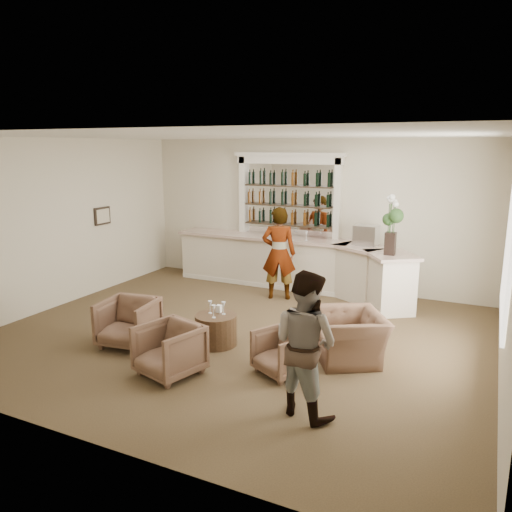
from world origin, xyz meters
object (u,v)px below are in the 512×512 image
(armchair_left, at_px, (128,322))
(cocktail_table, at_px, (216,330))
(armchair_center, at_px, (169,350))
(flower_vase, at_px, (392,221))
(armchair_far, at_px, (350,336))
(guest, at_px, (305,343))
(bar_counter, at_px, (294,264))
(espresso_machine, at_px, (366,235))
(armchair_right, at_px, (283,352))
(sommelier, at_px, (279,253))

(armchair_left, bearing_deg, cocktail_table, 18.46)
(armchair_center, bearing_deg, flower_vase, 77.58)
(armchair_far, bearing_deg, armchair_center, -84.25)
(cocktail_table, bearing_deg, guest, -34.18)
(bar_counter, xyz_separation_m, armchair_left, (-1.22, -4.15, -0.19))
(armchair_left, height_order, armchair_far, armchair_left)
(armchair_left, xyz_separation_m, armchair_far, (3.34, 1.02, -0.03))
(guest, bearing_deg, bar_counter, -47.97)
(espresso_machine, bearing_deg, armchair_center, -104.97)
(armchair_right, relative_size, flower_vase, 0.62)
(cocktail_table, bearing_deg, flower_vase, 52.45)
(cocktail_table, relative_size, guest, 0.38)
(guest, relative_size, armchair_left, 2.11)
(cocktail_table, xyz_separation_m, guest, (2.01, -1.37, 0.63))
(espresso_machine, bearing_deg, flower_vase, -46.63)
(sommelier, relative_size, flower_vase, 1.72)
(espresso_machine, height_order, flower_vase, flower_vase)
(armchair_left, bearing_deg, espresso_machine, 48.41)
(sommelier, distance_m, guest, 4.63)
(guest, xyz_separation_m, armchair_left, (-3.27, 0.74, -0.50))
(guest, height_order, espresso_machine, guest)
(sommelier, distance_m, flower_vase, 2.39)
(armchair_far, height_order, flower_vase, flower_vase)
(armchair_center, distance_m, espresso_machine, 5.13)
(bar_counter, height_order, sommelier, sommelier)
(bar_counter, distance_m, armchair_center, 4.76)
(cocktail_table, xyz_separation_m, armchair_left, (-1.26, -0.62, 0.13))
(guest, distance_m, flower_vase, 4.27)
(espresso_machine, bearing_deg, bar_counter, -175.68)
(armchair_right, bearing_deg, cocktail_table, -172.23)
(bar_counter, relative_size, armchair_left, 6.83)
(armchair_left, xyz_separation_m, espresso_machine, (2.79, 4.18, 0.96))
(cocktail_table, distance_m, guest, 2.51)
(bar_counter, distance_m, espresso_machine, 1.74)
(armchair_far, bearing_deg, espresso_machine, 158.40)
(armchair_far, bearing_deg, cocktail_table, -110.90)
(armchair_right, bearing_deg, armchair_left, -149.54)
(bar_counter, relative_size, flower_vase, 5.07)
(armchair_center, height_order, flower_vase, flower_vase)
(armchair_left, height_order, armchair_right, armchair_left)
(armchair_left, relative_size, armchair_center, 1.04)
(cocktail_table, distance_m, armchair_left, 1.41)
(cocktail_table, height_order, armchair_left, armchair_left)
(flower_vase, bearing_deg, cocktail_table, -127.55)
(armchair_left, xyz_separation_m, flower_vase, (3.42, 3.43, 1.39))
(armchair_center, relative_size, flower_vase, 0.71)
(guest, relative_size, espresso_machine, 3.78)
(armchair_left, relative_size, espresso_machine, 1.80)
(espresso_machine, distance_m, flower_vase, 1.07)
(armchair_right, distance_m, armchair_far, 1.15)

